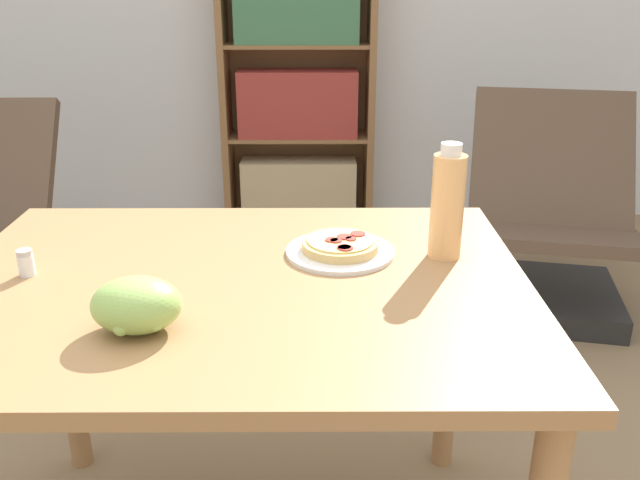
{
  "coord_description": "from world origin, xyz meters",
  "views": [
    {
      "loc": [
        0.2,
        -1.22,
        1.36
      ],
      "look_at": [
        0.21,
        0.09,
        0.84
      ],
      "focal_mm": 38.0,
      "sensor_mm": 36.0,
      "label": 1
    }
  ],
  "objects_px": {
    "pizza_on_plate": "(340,248)",
    "drink_bottle": "(447,205)",
    "grape_bunch": "(136,305)",
    "salt_shaker": "(26,263)",
    "lounge_chair_far": "(548,242)",
    "bookshelf": "(298,100)"
  },
  "relations": [
    {
      "from": "pizza_on_plate",
      "to": "grape_bunch",
      "type": "bearing_deg",
      "value": -136.85
    },
    {
      "from": "salt_shaker",
      "to": "bookshelf",
      "type": "distance_m",
      "value": 2.46
    },
    {
      "from": "grape_bunch",
      "to": "drink_bottle",
      "type": "bearing_deg",
      "value": 29.02
    },
    {
      "from": "pizza_on_plate",
      "to": "lounge_chair_far",
      "type": "height_order",
      "value": "lounge_chair_far"
    },
    {
      "from": "pizza_on_plate",
      "to": "grape_bunch",
      "type": "xyz_separation_m",
      "value": [
        -0.36,
        -0.34,
        0.03
      ]
    },
    {
      "from": "lounge_chair_far",
      "to": "bookshelf",
      "type": "height_order",
      "value": "bookshelf"
    },
    {
      "from": "pizza_on_plate",
      "to": "drink_bottle",
      "type": "bearing_deg",
      "value": -3.14
    },
    {
      "from": "drink_bottle",
      "to": "salt_shaker",
      "type": "distance_m",
      "value": 0.89
    },
    {
      "from": "pizza_on_plate",
      "to": "drink_bottle",
      "type": "xyz_separation_m",
      "value": [
        0.23,
        -0.01,
        0.1
      ]
    },
    {
      "from": "salt_shaker",
      "to": "bookshelf",
      "type": "height_order",
      "value": "bookshelf"
    },
    {
      "from": "lounge_chair_far",
      "to": "drink_bottle",
      "type": "bearing_deg",
      "value": -106.94
    },
    {
      "from": "lounge_chair_far",
      "to": "bookshelf",
      "type": "relative_size",
      "value": 0.58
    },
    {
      "from": "pizza_on_plate",
      "to": "salt_shaker",
      "type": "height_order",
      "value": "salt_shaker"
    },
    {
      "from": "salt_shaker",
      "to": "pizza_on_plate",
      "type": "bearing_deg",
      "value": 9.57
    },
    {
      "from": "pizza_on_plate",
      "to": "salt_shaker",
      "type": "distance_m",
      "value": 0.66
    },
    {
      "from": "grape_bunch",
      "to": "lounge_chair_far",
      "type": "bearing_deg",
      "value": 51.44
    },
    {
      "from": "bookshelf",
      "to": "grape_bunch",
      "type": "bearing_deg",
      "value": -94.55
    },
    {
      "from": "salt_shaker",
      "to": "grape_bunch",
      "type": "bearing_deg",
      "value": -38.99
    },
    {
      "from": "drink_bottle",
      "to": "salt_shaker",
      "type": "relative_size",
      "value": 4.51
    },
    {
      "from": "grape_bunch",
      "to": "salt_shaker",
      "type": "bearing_deg",
      "value": 141.01
    },
    {
      "from": "salt_shaker",
      "to": "bookshelf",
      "type": "xyz_separation_m",
      "value": [
        0.5,
        2.41,
        -0.09
      ]
    },
    {
      "from": "grape_bunch",
      "to": "drink_bottle",
      "type": "distance_m",
      "value": 0.68
    }
  ]
}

